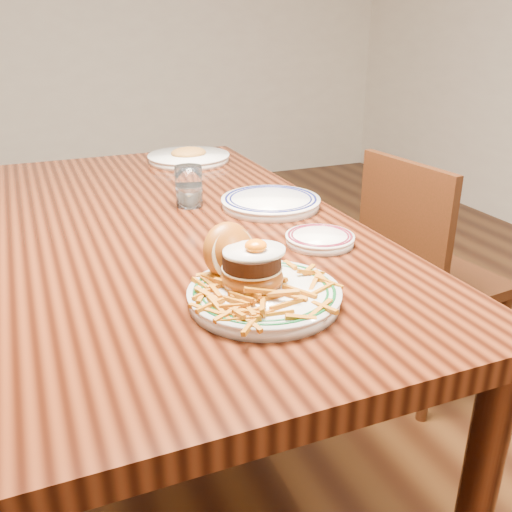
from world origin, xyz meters
name	(u,v)px	position (x,y,z in m)	size (l,w,h in m)	color
floor	(188,455)	(0.00, 0.00, 0.00)	(6.00, 6.00, 0.00)	black
table	(177,253)	(0.00, 0.00, 0.66)	(0.85, 1.60, 0.75)	black
chair_right	(423,272)	(0.84, 0.04, 0.44)	(0.43, 0.43, 0.83)	#411A0D
main_plate	(258,282)	(0.03, -0.48, 0.79)	(0.28, 0.29, 0.13)	white
side_plate	(320,238)	(0.26, -0.28, 0.76)	(0.16, 0.16, 0.02)	white
rear_plate	(271,202)	(0.27, 0.01, 0.77)	(0.27, 0.27, 0.03)	white
water_glass	(189,189)	(0.07, 0.11, 0.80)	(0.07, 0.07, 0.11)	white
far_plate	(189,157)	(0.21, 0.59, 0.77)	(0.29, 0.29, 0.05)	white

